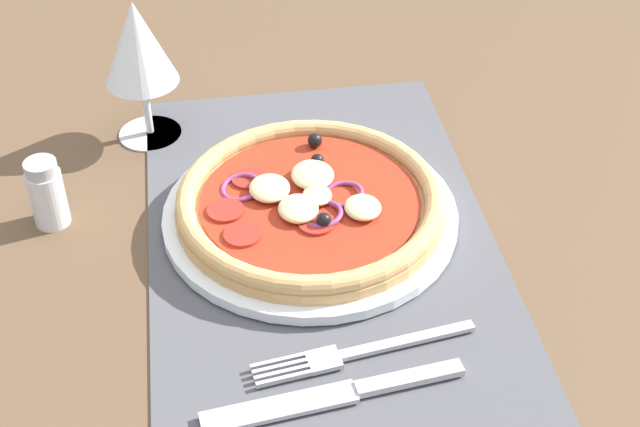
{
  "coord_description": "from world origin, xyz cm",
  "views": [
    {
      "loc": [
        -60.82,
        9.47,
        53.79
      ],
      "look_at": [
        0.73,
        0.0,
        2.41
      ],
      "focal_mm": 51.47,
      "sensor_mm": 36.0,
      "label": 1
    }
  ],
  "objects_px": {
    "wine_glass": "(138,47)",
    "pizza": "(310,201)",
    "knife": "(332,396)",
    "pepper_shaker": "(47,194)",
    "plate": "(310,215)",
    "fork": "(353,353)"
  },
  "relations": [
    {
      "from": "plate",
      "to": "knife",
      "type": "distance_m",
      "value": 0.21
    },
    {
      "from": "knife",
      "to": "wine_glass",
      "type": "xyz_separation_m",
      "value": [
        0.37,
        0.13,
        0.1
      ]
    },
    {
      "from": "pepper_shaker",
      "to": "knife",
      "type": "bearing_deg",
      "value": -138.09
    },
    {
      "from": "plate",
      "to": "wine_glass",
      "type": "height_order",
      "value": "wine_glass"
    },
    {
      "from": "plate",
      "to": "fork",
      "type": "bearing_deg",
      "value": -176.91
    },
    {
      "from": "plate",
      "to": "fork",
      "type": "height_order",
      "value": "plate"
    },
    {
      "from": "pepper_shaker",
      "to": "wine_glass",
      "type": "bearing_deg",
      "value": -34.86
    },
    {
      "from": "plate",
      "to": "pepper_shaker",
      "type": "bearing_deg",
      "value": 80.84
    },
    {
      "from": "wine_glass",
      "to": "pepper_shaker",
      "type": "distance_m",
      "value": 0.17
    },
    {
      "from": "plate",
      "to": "pizza",
      "type": "bearing_deg",
      "value": 67.16
    },
    {
      "from": "plate",
      "to": "wine_glass",
      "type": "bearing_deg",
      "value": 40.79
    },
    {
      "from": "knife",
      "to": "pepper_shaker",
      "type": "relative_size",
      "value": 2.99
    },
    {
      "from": "plate",
      "to": "knife",
      "type": "bearing_deg",
      "value": 176.17
    },
    {
      "from": "fork",
      "to": "pepper_shaker",
      "type": "bearing_deg",
      "value": -48.63
    },
    {
      "from": "wine_glass",
      "to": "pizza",
      "type": "bearing_deg",
      "value": -139.28
    },
    {
      "from": "pizza",
      "to": "knife",
      "type": "height_order",
      "value": "pizza"
    },
    {
      "from": "wine_glass",
      "to": "pepper_shaker",
      "type": "relative_size",
      "value": 2.22
    },
    {
      "from": "knife",
      "to": "pizza",
      "type": "bearing_deg",
      "value": -100.47
    },
    {
      "from": "pizza",
      "to": "wine_glass",
      "type": "relative_size",
      "value": 1.63
    },
    {
      "from": "plate",
      "to": "pizza",
      "type": "distance_m",
      "value": 0.02
    },
    {
      "from": "wine_glass",
      "to": "plate",
      "type": "bearing_deg",
      "value": -139.21
    },
    {
      "from": "pizza",
      "to": "pepper_shaker",
      "type": "xyz_separation_m",
      "value": [
        0.04,
        0.23,
        0.01
      ]
    }
  ]
}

